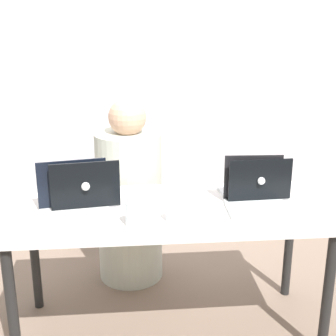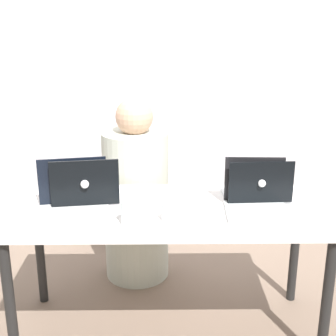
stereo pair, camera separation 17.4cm
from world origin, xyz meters
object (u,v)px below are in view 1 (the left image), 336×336
water_glass_center (173,214)px  laptop_back_right (255,189)px  person_at_center (129,201)px  water_glass_left (132,215)px  laptop_front_right (256,197)px  laptop_front_left (75,205)px  laptop_back_left (85,195)px

water_glass_center → laptop_back_right: bearing=29.7°
person_at_center → water_glass_left: person_at_center is taller
laptop_front_right → laptop_front_left: size_ratio=0.82×
person_at_center → laptop_back_right: bearing=134.2°
laptop_front_right → laptop_front_left: 0.87m
person_at_center → laptop_back_left: person_at_center is taller
laptop_back_left → water_glass_center: bearing=142.2°
laptop_front_right → water_glass_left: laptop_front_right is taller
laptop_front_left → water_glass_center: bearing=-24.2°
laptop_back_left → water_glass_left: size_ratio=3.20×
water_glass_left → water_glass_center: bearing=9.1°
laptop_back_left → laptop_back_right: bearing=173.5°
laptop_front_left → water_glass_left: bearing=-38.1°
water_glass_left → water_glass_center: 0.19m
laptop_front_right → laptop_back_left: (-0.83, 0.10, 0.00)m
person_at_center → laptop_back_left: (-0.22, -0.52, 0.25)m
laptop_front_right → laptop_back_right: laptop_front_right is taller
water_glass_left → laptop_front_right: bearing=14.8°
laptop_front_left → water_glass_center: size_ratio=4.31×
laptop_back_right → laptop_back_left: 0.86m
laptop_front_right → water_glass_left: 0.63m
person_at_center → water_glass_left: bearing=82.5°
person_at_center → laptop_back_left: 0.61m
laptop_back_right → water_glass_left: 0.69m
laptop_front_left → laptop_front_right: bearing=-9.0°
laptop_front_right → laptop_back_left: size_ratio=0.84×
laptop_front_left → laptop_back_left: laptop_front_left is taller
laptop_back_right → water_glass_center: size_ratio=3.87×
water_glass_left → laptop_back_left: bearing=130.6°
laptop_front_left → laptop_back_right: bearing=-1.1°
laptop_front_right → laptop_back_right: (0.03, 0.13, -0.00)m
water_glass_left → person_at_center: bearing=90.7°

